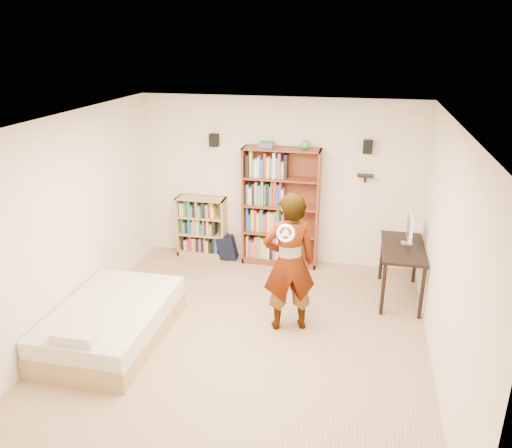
{
  "coord_description": "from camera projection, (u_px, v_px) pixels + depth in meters",
  "views": [
    {
      "loc": [
        1.29,
        -5.18,
        3.56
      ],
      "look_at": [
        0.03,
        0.6,
        1.32
      ],
      "focal_mm": 35.0,
      "sensor_mm": 36.0,
      "label": 1
    }
  ],
  "objects": [
    {
      "name": "wii_wheel",
      "position": [
        286.0,
        233.0,
        5.7
      ],
      "size": [
        0.21,
        0.08,
        0.22
      ],
      "primitive_type": "torus",
      "rotation": [
        1.36,
        0.0,
        0.0
      ],
      "color": "white",
      "rests_on": "person"
    },
    {
      "name": "person",
      "position": [
        289.0,
        263.0,
        6.2
      ],
      "size": [
        0.77,
        0.63,
        1.83
      ],
      "primitive_type": "imported",
      "rotation": [
        0.0,
        0.0,
        3.48
      ],
      "color": "black",
      "rests_on": "ground"
    },
    {
      "name": "daybed",
      "position": [
        112.0,
        318.0,
        6.18
      ],
      "size": [
        1.25,
        1.92,
        0.57
      ],
      "primitive_type": null,
      "color": "silver",
      "rests_on": "ground"
    },
    {
      "name": "computer_desk",
      "position": [
        400.0,
        272.0,
        7.11
      ],
      "size": [
        0.58,
        1.17,
        0.8
      ],
      "primitive_type": null,
      "color": "black",
      "rests_on": "ground"
    },
    {
      "name": "room_shell",
      "position": [
        242.0,
        206.0,
        5.63
      ],
      "size": [
        4.52,
        5.02,
        2.71
      ],
      "color": "white",
      "rests_on": "ground"
    },
    {
      "name": "low_bookshelf",
      "position": [
        202.0,
        227.0,
        8.47
      ],
      "size": [
        0.83,
        0.31,
        1.03
      ],
      "primitive_type": null,
      "color": "tan",
      "rests_on": "ground"
    },
    {
      "name": "tall_bookshelf",
      "position": [
        281.0,
        208.0,
        8.02
      ],
      "size": [
        1.22,
        0.36,
        1.94
      ],
      "primitive_type": null,
      "color": "brown",
      "rests_on": "ground"
    },
    {
      "name": "speaker_right",
      "position": [
        368.0,
        147.0,
        7.47
      ],
      "size": [
        0.14,
        0.12,
        0.2
      ],
      "primitive_type": "cube",
      "color": "black",
      "rests_on": "room_shell"
    },
    {
      "name": "imac",
      "position": [
        408.0,
        229.0,
        6.99
      ],
      "size": [
        0.1,
        0.44,
        0.44
      ],
      "primitive_type": null,
      "rotation": [
        0.0,
        0.0,
        0.02
      ],
      "color": "white",
      "rests_on": "computer_desk"
    },
    {
      "name": "speaker_left",
      "position": [
        214.0,
        140.0,
        7.95
      ],
      "size": [
        0.14,
        0.12,
        0.2
      ],
      "primitive_type": "cube",
      "color": "black",
      "rests_on": "room_shell"
    },
    {
      "name": "crown_molding",
      "position": [
        242.0,
        125.0,
        5.31
      ],
      "size": [
        4.5,
        5.0,
        0.06
      ],
      "color": "silver",
      "rests_on": "room_shell"
    },
    {
      "name": "navy_bag",
      "position": [
        227.0,
        247.0,
        8.41
      ],
      "size": [
        0.32,
        0.21,
        0.43
      ],
      "primitive_type": null,
      "rotation": [
        0.0,
        0.0,
        -0.01
      ],
      "color": "black",
      "rests_on": "ground"
    },
    {
      "name": "wall_shelf",
      "position": [
        365.0,
        176.0,
        7.64
      ],
      "size": [
        0.25,
        0.16,
        0.02
      ],
      "primitive_type": "cube",
      "color": "black",
      "rests_on": "room_shell"
    },
    {
      "name": "ground",
      "position": [
        244.0,
        339.0,
        6.25
      ],
      "size": [
        4.5,
        5.0,
        0.01
      ],
      "primitive_type": "cube",
      "color": "tan",
      "rests_on": "ground"
    }
  ]
}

